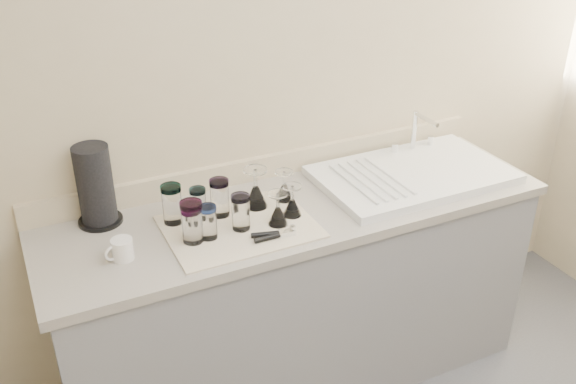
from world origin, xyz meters
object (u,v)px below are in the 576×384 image
tumbler_extra (192,221)px  goblet_back_right (284,190)px  tumbler_lavender (241,212)px  goblet_back_left (256,194)px  paper_towel_roll (95,186)px  tumbler_teal (172,204)px  tumbler_blue (208,222)px  sink_unit (412,174)px  goblet_front_left (278,213)px  goblet_front_right (292,205)px  tumbler_purple (220,197)px  can_opener (274,235)px  tumbler_magenta (191,225)px  white_mug (122,249)px  tumbler_cyan (198,203)px

tumbler_extra → goblet_back_right: tumbler_extra is taller
tumbler_lavender → goblet_back_left: 0.18m
tumbler_extra → paper_towel_roll: size_ratio=0.51×
tumbler_teal → tumbler_blue: bearing=-62.8°
tumbler_lavender → goblet_back_right: (0.24, 0.13, -0.03)m
goblet_back_left → sink_unit: bearing=-4.0°
goblet_back_left → goblet_front_left: 0.16m
tumbler_blue → goblet_back_right: 0.40m
sink_unit → tumbler_blue: sink_unit is taller
goblet_front_right → tumbler_extra: bearing=-178.5°
tumbler_purple → tumbler_lavender: 0.13m
can_opener → tumbler_purple: bearing=116.5°
sink_unit → tumbler_lavender: sink_unit is taller
tumbler_extra → tumbler_purple: bearing=41.0°
tumbler_teal → goblet_back_left: 0.33m
tumbler_purple → goblet_front_right: (0.25, -0.12, -0.03)m
tumbler_blue → can_opener: (0.21, -0.10, -0.06)m
tumbler_blue → goblet_back_right: (0.37, 0.14, -0.02)m
tumbler_teal → paper_towel_roll: paper_towel_roll is taller
goblet_back_left → tumbler_lavender: bearing=-131.8°
goblet_back_left → can_opener: size_ratio=1.01×
sink_unit → tumbler_extra: bearing=-175.2°
tumbler_purple → tumbler_lavender: (0.03, -0.13, -0.01)m
tumbler_teal → tumbler_magenta: (0.02, -0.16, -0.01)m
goblet_back_right → white_mug: (-0.68, -0.13, -0.01)m
tumbler_cyan → goblet_front_left: bearing=-34.3°
tumbler_purple → goblet_back_right: tumbler_purple is taller
tumbler_teal → tumbler_cyan: (0.10, -0.01, -0.01)m
tumbler_cyan → tumbler_extra: tumbler_extra is taller
tumbler_purple → paper_towel_roll: (-0.43, 0.16, 0.07)m
tumbler_cyan → paper_towel_roll: bearing=157.1°
goblet_back_left → can_opener: 0.25m
sink_unit → paper_towel_roll: size_ratio=2.62×
sink_unit → paper_towel_roll: 1.31m
tumbler_lavender → goblet_back_left: size_ratio=0.85×
goblet_front_left → goblet_front_right: bearing=25.0°
tumbler_blue → goblet_front_left: bearing=-4.8°
paper_towel_roll → tumbler_lavender: bearing=-32.0°
can_opener → goblet_back_right: bearing=57.2°
goblet_front_right → white_mug: 0.66m
tumbler_cyan → tumbler_magenta: bearing=-116.8°
tumbler_cyan → goblet_front_right: size_ratio=0.98×
tumbler_lavender → paper_towel_roll: paper_towel_roll is taller
tumbler_teal → sink_unit: bearing=-4.1°
goblet_front_right → goblet_front_left: bearing=-155.0°
sink_unit → can_opener: size_ratio=5.05×
paper_towel_roll → goblet_back_right: bearing=-12.6°
tumbler_purple → goblet_front_left: tumbler_purple is taller
tumbler_lavender → tumbler_teal: bearing=144.0°
tumbler_cyan → tumbler_blue: 0.15m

